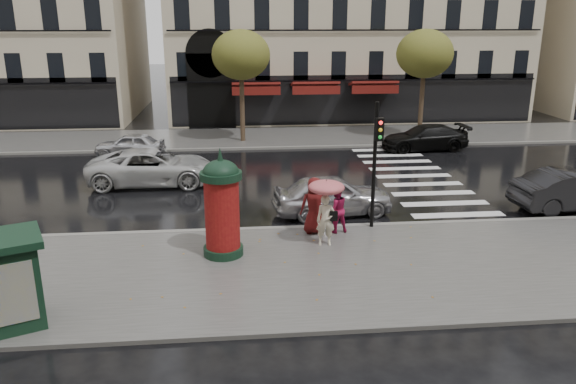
{
  "coord_description": "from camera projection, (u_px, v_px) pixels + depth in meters",
  "views": [
    {
      "loc": [
        -2.43,
        -15.62,
        7.24
      ],
      "look_at": [
        -0.81,
        1.5,
        1.9
      ],
      "focal_mm": 35.0,
      "sensor_mm": 36.0,
      "label": 1
    }
  ],
  "objects": [
    {
      "name": "far_kerb",
      "position": [
        278.0,
        148.0,
        32.41
      ],
      "size": [
        90.0,
        0.25,
        0.14
      ],
      "primitive_type": "cube",
      "color": "slate",
      "rests_on": "ground"
    },
    {
      "name": "tree_far_left",
      "position": [
        241.0,
        55.0,
        32.62
      ],
      "size": [
        3.4,
        3.4,
        6.64
      ],
      "color": "#38281C",
      "rests_on": "ground"
    },
    {
      "name": "woman_red",
      "position": [
        336.0,
        209.0,
        19.3
      ],
      "size": [
        0.92,
        0.78,
        1.67
      ],
      "primitive_type": "imported",
      "rotation": [
        0.0,
        0.0,
        3.33
      ],
      "color": "#9E1340",
      "rests_on": "near_sidewalk"
    },
    {
      "name": "car_far_silver",
      "position": [
        130.0,
        145.0,
        30.55
      ],
      "size": [
        3.9,
        1.97,
        1.28
      ],
      "primitive_type": "imported",
      "rotation": [
        0.0,
        0.0,
        -1.7
      ],
      "color": "silver",
      "rests_on": "ground"
    },
    {
      "name": "morris_column",
      "position": [
        222.0,
        205.0,
        17.2
      ],
      "size": [
        1.28,
        1.28,
        3.45
      ],
      "color": "black",
      "rests_on": "near_sidewalk"
    },
    {
      "name": "car_darkgrey",
      "position": [
        575.0,
        190.0,
        21.94
      ],
      "size": [
        4.99,
        2.1,
        1.6
      ],
      "primitive_type": "imported",
      "rotation": [
        0.0,
        0.0,
        1.65
      ],
      "color": "black",
      "rests_on": "ground"
    },
    {
      "name": "ground",
      "position": [
        319.0,
        265.0,
        17.22
      ],
      "size": [
        160.0,
        160.0,
        0.0
      ],
      "primitive_type": "plane",
      "color": "black",
      "rests_on": "ground"
    },
    {
      "name": "near_kerb",
      "position": [
        307.0,
        228.0,
        20.05
      ],
      "size": [
        90.0,
        0.25,
        0.14
      ],
      "primitive_type": "cube",
      "color": "slate",
      "rests_on": "ground"
    },
    {
      "name": "traffic_light",
      "position": [
        376.0,
        153.0,
        19.18
      ],
      "size": [
        0.31,
        0.43,
        4.44
      ],
      "color": "black",
      "rests_on": "near_sidewalk"
    },
    {
      "name": "car_silver",
      "position": [
        332.0,
        195.0,
        21.43
      ],
      "size": [
        4.71,
        2.31,
        1.55
      ],
      "primitive_type": "imported",
      "rotation": [
        0.0,
        0.0,
        1.68
      ],
      "color": "#B0B0B5",
      "rests_on": "ground"
    },
    {
      "name": "car_white",
      "position": [
        153.0,
        167.0,
        25.32
      ],
      "size": [
        5.8,
        2.69,
        1.61
      ],
      "primitive_type": "imported",
      "rotation": [
        0.0,
        0.0,
        1.57
      ],
      "color": "#BDBDBD",
      "rests_on": "ground"
    },
    {
      "name": "man_burgundy",
      "position": [
        314.0,
        206.0,
        19.19
      ],
      "size": [
        0.98,
        0.66,
        1.97
      ],
      "primitive_type": "imported",
      "rotation": [
        0.0,
        0.0,
        3.18
      ],
      "color": "#4F0F10",
      "rests_on": "near_sidewalk"
    },
    {
      "name": "newsstand",
      "position": [
        3.0,
        281.0,
        13.26
      ],
      "size": [
        2.37,
        2.21,
        2.28
      ],
      "color": "black",
      "rests_on": "near_sidewalk"
    },
    {
      "name": "zebra_crossing",
      "position": [
        413.0,
        176.0,
        26.89
      ],
      "size": [
        3.6,
        11.75,
        0.01
      ],
      "primitive_type": "cube",
      "color": "silver",
      "rests_on": "ground"
    },
    {
      "name": "far_sidewalk",
      "position": [
        275.0,
        137.0,
        35.26
      ],
      "size": [
        90.0,
        6.0,
        0.12
      ],
      "primitive_type": "cube",
      "color": "#474744",
      "rests_on": "ground"
    },
    {
      "name": "woman_umbrella",
      "position": [
        326.0,
        202.0,
        18.01
      ],
      "size": [
        1.17,
        1.17,
        2.25
      ],
      "color": "beige",
      "rests_on": "near_sidewalk"
    },
    {
      "name": "tree_far_right",
      "position": [
        425.0,
        54.0,
        33.61
      ],
      "size": [
        3.4,
        3.4,
        6.64
      ],
      "color": "#38281C",
      "rests_on": "ground"
    },
    {
      "name": "near_sidewalk",
      "position": [
        321.0,
        270.0,
        16.73
      ],
      "size": [
        90.0,
        7.0,
        0.12
      ],
      "primitive_type": "cube",
      "color": "#474744",
      "rests_on": "ground"
    },
    {
      "name": "car_black",
      "position": [
        425.0,
        138.0,
        32.02
      ],
      "size": [
        5.03,
        2.27,
        1.43
      ],
      "primitive_type": "imported",
      "rotation": [
        0.0,
        0.0,
        -1.51
      ],
      "color": "black",
      "rests_on": "ground"
    }
  ]
}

